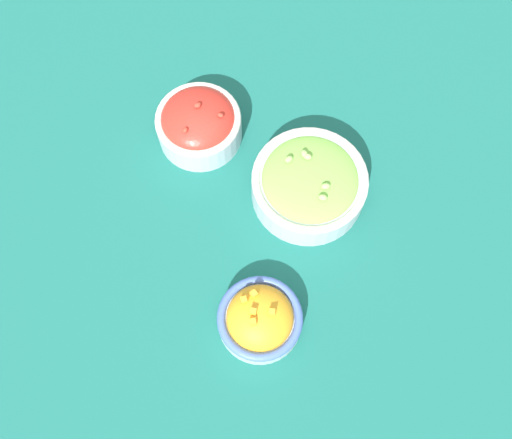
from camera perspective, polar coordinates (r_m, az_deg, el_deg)
ground_plane at (r=0.86m, az=0.00°, el=-0.72°), size 3.00×3.00×0.00m
bowl_lettuce at (r=0.85m, az=5.34°, el=3.58°), size 0.17×0.17×0.08m
bowl_squash at (r=0.80m, az=0.39°, el=-9.89°), size 0.12×0.12×0.07m
bowl_cherry_tomatoes at (r=0.90m, az=-5.75°, el=9.55°), size 0.13×0.13×0.08m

